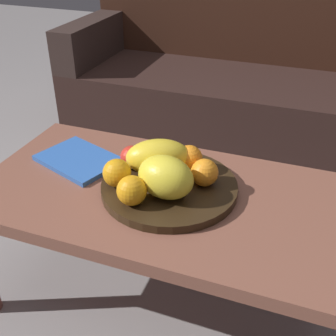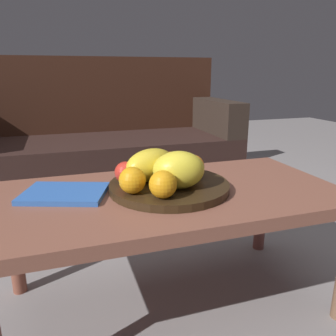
# 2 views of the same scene
# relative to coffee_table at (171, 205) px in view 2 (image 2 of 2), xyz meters

# --- Properties ---
(ground_plane) EXTENTS (8.00, 8.00, 0.00)m
(ground_plane) POSITION_rel_coffee_table_xyz_m (0.00, 0.00, -0.38)
(ground_plane) COLOR gray
(coffee_table) EXTENTS (1.12, 0.57, 0.43)m
(coffee_table) POSITION_rel_coffee_table_xyz_m (0.00, 0.00, 0.00)
(coffee_table) COLOR brown
(coffee_table) RESTS_ON ground_plane
(couch) EXTENTS (1.70, 0.70, 0.90)m
(couch) POSITION_rel_coffee_table_xyz_m (-0.08, 1.21, -0.08)
(couch) COLOR black
(couch) RESTS_ON ground_plane
(fruit_bowl) EXTENTS (0.39, 0.39, 0.03)m
(fruit_bowl) POSITION_rel_coffee_table_xyz_m (-0.00, 0.01, 0.06)
(fruit_bowl) COLOR #302111
(fruit_bowl) RESTS_ON coffee_table
(melon_large_front) EXTENTS (0.22, 0.18, 0.11)m
(melon_large_front) POSITION_rel_coffee_table_xyz_m (-0.05, 0.06, 0.13)
(melon_large_front) COLOR yellow
(melon_large_front) RESTS_ON fruit_bowl
(melon_smaller_beside) EXTENTS (0.18, 0.15, 0.12)m
(melon_smaller_beside) POSITION_rel_coffee_table_xyz_m (0.01, -0.04, 0.13)
(melon_smaller_beside) COLOR yellow
(melon_smaller_beside) RESTS_ON fruit_bowl
(orange_front) EXTENTS (0.08, 0.08, 0.08)m
(orange_front) POSITION_rel_coffee_table_xyz_m (0.03, 0.10, 0.11)
(orange_front) COLOR orange
(orange_front) RESTS_ON fruit_bowl
(orange_left) EXTENTS (0.08, 0.08, 0.08)m
(orange_left) POSITION_rel_coffee_table_xyz_m (0.09, 0.04, 0.11)
(orange_left) COLOR orange
(orange_left) RESTS_ON fruit_bowl
(orange_right) EXTENTS (0.08, 0.08, 0.08)m
(orange_right) POSITION_rel_coffee_table_xyz_m (-0.13, -0.05, 0.11)
(orange_right) COLOR orange
(orange_right) RESTS_ON fruit_bowl
(orange_back) EXTENTS (0.08, 0.08, 0.08)m
(orange_back) POSITION_rel_coffee_table_xyz_m (-0.06, -0.11, 0.11)
(orange_back) COLOR orange
(orange_back) RESTS_ON fruit_bowl
(apple_front) EXTENTS (0.07, 0.07, 0.07)m
(apple_front) POSITION_rel_coffee_table_xyz_m (-0.14, 0.06, 0.11)
(apple_front) COLOR red
(apple_front) RESTS_ON fruit_bowl
(banana_bunch) EXTENTS (0.16, 0.13, 0.06)m
(banana_bunch) POSITION_rel_coffee_table_xyz_m (-0.03, 0.07, 0.10)
(banana_bunch) COLOR yellow
(banana_bunch) RESTS_ON fruit_bowl
(magazine) EXTENTS (0.30, 0.25, 0.02)m
(magazine) POSITION_rel_coffee_table_xyz_m (-0.33, 0.06, 0.06)
(magazine) COLOR blue
(magazine) RESTS_ON coffee_table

